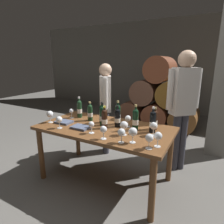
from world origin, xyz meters
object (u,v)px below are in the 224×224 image
Objects in this scene: wine_glass_9 at (154,126)px; sommelier_presenting at (183,101)px; wine_bottle_3 at (105,119)px; wine_glass_0 at (121,133)px; wine_bottle_0 at (118,114)px; wine_bottle_6 at (102,114)px; wine_glass_11 at (149,138)px; leather_ledger at (81,127)px; wine_bottle_4 at (102,116)px; wine_bottle_1 at (117,118)px; wine_glass_2 at (158,136)px; taster_seated_left at (106,101)px; wine_bottle_5 at (155,120)px; wine_glass_8 at (133,132)px; wine_bottle_7 at (79,109)px; tasting_notebook at (64,122)px; dining_table at (105,133)px; wine_bottle_2 at (90,112)px; wine_glass_4 at (59,120)px; wine_glass_6 at (124,125)px; wine_bottle_9 at (153,121)px; wine_glass_5 at (128,119)px; wine_glass_3 at (91,125)px; wine_glass_7 at (50,114)px; wine_glass_1 at (103,130)px.

wine_glass_9 is 0.09× the size of sommelier_presenting.
wine_bottle_3 is 1.85× the size of wine_glass_0.
wine_bottle_6 is at bearing -167.24° from wine_bottle_0.
wine_glass_11 is (0.67, -0.30, -0.02)m from wine_bottle_3.
wine_bottle_4 is at bearing 52.40° from leather_ledger.
wine_bottle_1 is at bearing -10.05° from wine_bottle_6.
taster_seated_left reaches higher than wine_glass_2.
wine_bottle_5 is 1.71× the size of wine_glass_8.
wine_bottle_7 is 1.42× the size of tasting_notebook.
dining_table is 0.31m from wine_bottle_0.
wine_bottle_2 is 1.23× the size of tasting_notebook.
wine_glass_9 is at bearing 100.16° from wine_glass_11.
wine_glass_9 is at bearing -75.95° from wine_bottle_5.
wine_glass_4 is at bearing -139.15° from wine_bottle_4.
wine_glass_6 is 0.11× the size of taster_seated_left.
dining_table is 10.35× the size of wine_glass_6.
wine_glass_0 is (0.26, -0.43, -0.01)m from wine_bottle_1.
wine_bottle_2 is at bearing 156.46° from dining_table.
wine_bottle_7 reaches higher than wine_bottle_9.
wine_glass_8 is at bearing -60.12° from wine_glass_5.
wine_bottle_6 is (-0.26, 0.05, 0.01)m from wine_bottle_1.
taster_seated_left reaches higher than wine_glass_9.
wine_bottle_3 is 1.74× the size of wine_glass_8.
wine_bottle_7 reaches higher than leather_ledger.
wine_glass_8 is 1.09m from sommelier_presenting.
tasting_notebook is at bearing -162.91° from wine_bottle_1.
wine_bottle_2 is 0.71m from wine_glass_6.
wine_glass_9 is at bearing 22.52° from wine_glass_3.
wine_bottle_1 is at bearing -154.65° from wine_glass_5.
tasting_notebook is at bearing -171.59° from wine_bottle_3.
taster_seated_left is (-1.16, 0.97, 0.05)m from wine_glass_2.
wine_bottle_2 is 0.90× the size of wine_bottle_4.
wine_glass_2 is 0.94× the size of wine_glass_7.
wine_glass_6 is 1.02m from sommelier_presenting.
wine_glass_1 is at bearing -56.71° from wine_bottle_6.
wine_bottle_1 is at bearing 15.20° from tasting_notebook.
wine_bottle_4 is 0.66m from wine_bottle_5.
wine_bottle_1 reaches higher than wine_glass_1.
wine_bottle_9 is at bearing -2.00° from wine_bottle_2.
wine_bottle_6 is 1.13m from sommelier_presenting.
leather_ledger is at bearing 161.78° from wine_glass_3.
wine_glass_9 is at bearing -18.01° from wine_bottle_0.
wine_bottle_0 is at bearing -0.38° from wine_bottle_7.
wine_bottle_2 is 1.12m from wine_glass_11.
wine_bottle_1 reaches higher than wine_glass_4.
wine_glass_2 reaches higher than wine_glass_1.
wine_glass_3 is at bearing -68.45° from taster_seated_left.
wine_bottle_6 is 2.02× the size of wine_glass_3.
wine_glass_5 is (0.58, 0.01, -0.01)m from wine_bottle_2.
wine_glass_8 is at bearing -3.61° from wine_glass_7.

